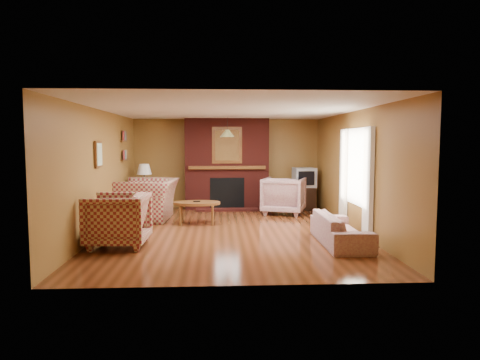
{
  "coord_description": "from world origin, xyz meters",
  "views": [
    {
      "loc": [
        -0.23,
        -8.4,
        1.77
      ],
      "look_at": [
        0.23,
        0.6,
        0.98
      ],
      "focal_mm": 32.0,
      "sensor_mm": 36.0,
      "label": 1
    }
  ],
  "objects": [
    {
      "name": "pendant_light",
      "position": [
        0.0,
        2.3,
        2.0
      ],
      "size": [
        0.36,
        0.36,
        0.48
      ],
      "color": "black",
      "rests_on": "ceiling"
    },
    {
      "name": "ceiling",
      "position": [
        0.0,
        0.0,
        2.4
      ],
      "size": [
        6.5,
        6.5,
        0.0
      ],
      "primitive_type": "plane",
      "rotation": [
        3.14,
        0.0,
        0.0
      ],
      "color": "silver",
      "rests_on": "wall_back"
    },
    {
      "name": "floral_armchair",
      "position": [
        1.39,
        2.07,
        0.46
      ],
      "size": [
        1.26,
        1.27,
        0.91
      ],
      "primitive_type": "imported",
      "rotation": [
        0.0,
        0.0,
        2.8
      ],
      "color": "#B7AA8E",
      "rests_on": "floor"
    },
    {
      "name": "plaid_loveseat",
      "position": [
        -1.85,
        1.46,
        0.46
      ],
      "size": [
        1.33,
        1.5,
        0.93
      ],
      "primitive_type": "imported",
      "rotation": [
        0.0,
        0.0,
        -1.63
      ],
      "color": "maroon",
      "rests_on": "floor"
    },
    {
      "name": "wall_back",
      "position": [
        0.0,
        3.25,
        1.2
      ],
      "size": [
        6.5,
        0.0,
        6.5
      ],
      "primitive_type": "plane",
      "rotation": [
        1.57,
        0.0,
        0.0
      ],
      "color": "olive",
      "rests_on": "floor"
    },
    {
      "name": "fireplace",
      "position": [
        0.0,
        2.98,
        1.18
      ],
      "size": [
        2.2,
        0.82,
        2.4
      ],
      "color": "#4D1510",
      "rests_on": "floor"
    },
    {
      "name": "crt_tv",
      "position": [
        2.05,
        2.79,
        0.85
      ],
      "size": [
        0.59,
        0.58,
        0.51
      ],
      "color": "#999CA0",
      "rests_on": "tv_stand"
    },
    {
      "name": "window_right",
      "position": [
        2.45,
        -0.2,
        1.13
      ],
      "size": [
        0.1,
        1.85,
        2.0
      ],
      "color": "beige",
      "rests_on": "wall_right"
    },
    {
      "name": "wall_left",
      "position": [
        -2.5,
        0.0,
        1.2
      ],
      "size": [
        0.0,
        6.5,
        6.5
      ],
      "primitive_type": "plane",
      "rotation": [
        1.57,
        0.0,
        1.57
      ],
      "color": "olive",
      "rests_on": "floor"
    },
    {
      "name": "wall_front",
      "position": [
        0.0,
        -3.25,
        1.2
      ],
      "size": [
        6.5,
        0.0,
        6.5
      ],
      "primitive_type": "plane",
      "rotation": [
        -1.57,
        0.0,
        0.0
      ],
      "color": "olive",
      "rests_on": "floor"
    },
    {
      "name": "botanical_print",
      "position": [
        -2.47,
        -0.3,
        1.55
      ],
      "size": [
        0.05,
        0.4,
        0.5
      ],
      "color": "brown",
      "rests_on": "wall_left"
    },
    {
      "name": "tv_stand",
      "position": [
        2.05,
        2.8,
        0.3
      ],
      "size": [
        0.55,
        0.5,
        0.59
      ],
      "primitive_type": "cube",
      "rotation": [
        0.0,
        0.0,
        -0.01
      ],
      "color": "black",
      "rests_on": "floor"
    },
    {
      "name": "floral_sofa",
      "position": [
        1.9,
        -1.15,
        0.26
      ],
      "size": [
        0.72,
        1.8,
        0.52
      ],
      "primitive_type": "imported",
      "rotation": [
        0.0,
        0.0,
        1.56
      ],
      "color": "#B7AA8E",
      "rests_on": "floor"
    },
    {
      "name": "side_table",
      "position": [
        -2.1,
        2.45,
        0.31
      ],
      "size": [
        0.51,
        0.51,
        0.62
      ],
      "primitive_type": "cube",
      "rotation": [
        0.0,
        0.0,
        0.1
      ],
      "color": "brown",
      "rests_on": "floor"
    },
    {
      "name": "floor",
      "position": [
        0.0,
        0.0,
        0.0
      ],
      "size": [
        6.5,
        6.5,
        0.0
      ],
      "primitive_type": "plane",
      "color": "#4F2610",
      "rests_on": "ground"
    },
    {
      "name": "wall_right",
      "position": [
        2.5,
        0.0,
        1.2
      ],
      "size": [
        0.0,
        6.5,
        6.5
      ],
      "primitive_type": "plane",
      "rotation": [
        1.57,
        0.0,
        -1.57
      ],
      "color": "olive",
      "rests_on": "floor"
    },
    {
      "name": "plaid_armchair",
      "position": [
        -1.95,
        -1.12,
        0.46
      ],
      "size": [
        1.03,
        1.0,
        0.91
      ],
      "primitive_type": "imported",
      "rotation": [
        0.0,
        0.0,
        -1.6
      ],
      "color": "maroon",
      "rests_on": "floor"
    },
    {
      "name": "table_lamp",
      "position": [
        -2.1,
        2.45,
        0.96
      ],
      "size": [
        0.37,
        0.37,
        0.62
      ],
      "color": "white",
      "rests_on": "side_table"
    },
    {
      "name": "bookshelf",
      "position": [
        -2.44,
        1.9,
        1.67
      ],
      "size": [
        0.09,
        0.55,
        0.71
      ],
      "color": "brown",
      "rests_on": "wall_left"
    },
    {
      "name": "coffee_table",
      "position": [
        -0.7,
        0.84,
        0.43
      ],
      "size": [
        1.02,
        0.63,
        0.5
      ],
      "color": "brown",
      "rests_on": "floor"
    }
  ]
}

